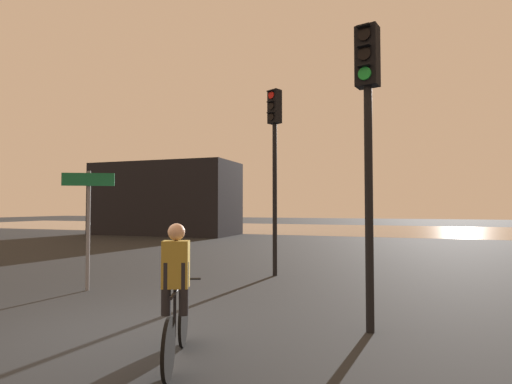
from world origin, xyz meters
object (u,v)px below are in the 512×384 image
(traffic_light_center, at_px, (275,147))
(traffic_light_near_right, at_px, (368,118))
(distant_building, at_px, (165,199))
(cyclist, at_px, (176,292))
(direction_sign_post, at_px, (88,212))

(traffic_light_center, height_order, traffic_light_near_right, traffic_light_center)
(distant_building, height_order, cyclist, distant_building)
(traffic_light_center, bearing_deg, traffic_light_near_right, 149.37)
(direction_sign_post, bearing_deg, traffic_light_near_right, 143.92)
(cyclist, bearing_deg, distant_building, 101.15)
(distant_building, height_order, traffic_light_near_right, distant_building)
(traffic_light_center, xyz_separation_m, cyclist, (0.58, -6.05, -2.58))
(distant_building, xyz_separation_m, direction_sign_post, (7.97, -15.93, -0.65))
(traffic_light_center, relative_size, cyclist, 3.05)
(traffic_light_near_right, bearing_deg, direction_sign_post, 5.43)
(traffic_light_center, relative_size, direction_sign_post, 1.90)
(cyclist, bearing_deg, traffic_light_center, 74.45)
(distant_building, xyz_separation_m, traffic_light_center, (11.28, -12.80, 1.06))
(traffic_light_center, height_order, cyclist, traffic_light_center)
(traffic_light_center, distance_m, traffic_light_near_right, 4.89)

